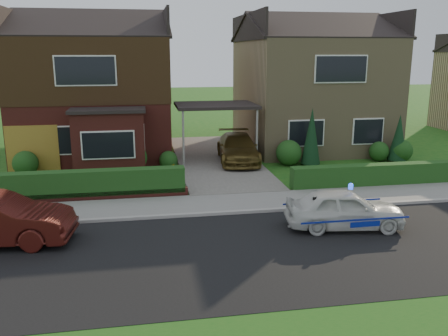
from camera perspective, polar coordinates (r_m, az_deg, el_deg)
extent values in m
plane|color=#185416|center=(13.02, 6.68, -9.80)|extent=(120.00, 120.00, 0.00)
cube|color=black|center=(13.02, 6.68, -9.80)|extent=(60.00, 6.00, 0.02)
cube|color=#9E9993|center=(15.74, 3.54, -5.24)|extent=(60.00, 0.16, 0.12)
cube|color=slate|center=(16.71, 2.71, -4.12)|extent=(60.00, 2.00, 0.10)
cube|color=#666059|center=(23.26, -0.98, 1.07)|extent=(3.80, 12.00, 0.12)
cube|color=maroon|center=(25.62, -15.15, 8.22)|extent=(7.20, 8.00, 5.80)
cube|color=white|center=(22.07, -19.89, 3.10)|extent=(1.80, 0.08, 1.30)
cube|color=white|center=(21.73, -11.64, 3.49)|extent=(1.60, 0.08, 1.30)
cube|color=white|center=(21.53, -16.33, 11.17)|extent=(2.60, 0.08, 1.30)
cube|color=black|center=(25.53, -15.36, 11.46)|extent=(7.26, 8.06, 2.90)
cube|color=maroon|center=(21.11, -13.63, 2.95)|extent=(3.00, 1.40, 2.70)
cube|color=black|center=(20.90, -13.85, 6.77)|extent=(3.20, 1.60, 0.14)
cube|color=tan|center=(27.16, 10.30, 8.77)|extent=(7.20, 8.00, 5.80)
cube|color=white|center=(23.05, 9.84, 4.15)|extent=(1.80, 0.08, 1.30)
cube|color=white|center=(24.30, 16.92, 4.25)|extent=(1.60, 0.08, 1.30)
cube|color=white|center=(23.34, 13.89, 11.49)|extent=(2.60, 0.08, 1.30)
cube|color=black|center=(22.82, -1.01, 7.55)|extent=(3.80, 3.00, 0.14)
cylinder|color=gray|center=(21.43, -4.91, 3.45)|extent=(0.10, 0.10, 2.70)
cylinder|color=gray|center=(21.98, 3.97, 3.73)|extent=(0.10, 0.10, 2.70)
cube|color=olive|center=(22.28, -22.01, 2.09)|extent=(2.20, 0.10, 2.10)
cube|color=maroon|center=(17.60, -16.99, -3.36)|extent=(7.70, 0.25, 0.36)
cube|color=#133E18|center=(17.79, -16.89, -3.77)|extent=(7.50, 0.55, 0.90)
cube|color=#133E18|center=(19.86, 18.47, -2.07)|extent=(7.50, 0.55, 0.80)
sphere|color=#133E18|center=(22.00, -22.77, 0.52)|extent=(1.08, 1.08, 1.08)
sphere|color=#133E18|center=(21.21, -11.00, 1.22)|extent=(1.32, 1.32, 1.32)
sphere|color=#133E18|center=(21.57, -6.71, 0.95)|extent=(0.84, 0.84, 0.84)
sphere|color=#133E18|center=(22.34, 7.80, 1.83)|extent=(1.20, 1.20, 1.20)
sphere|color=#133E18|center=(24.23, 18.15, 1.92)|extent=(0.96, 0.96, 0.96)
sphere|color=#133E18|center=(24.45, 20.56, 1.97)|extent=(1.08, 1.08, 1.08)
cone|color=black|center=(22.34, 10.46, 3.56)|extent=(0.90, 0.90, 2.60)
cone|color=black|center=(24.25, 20.26, 3.25)|extent=(0.90, 0.90, 2.20)
imported|color=silver|center=(14.70, 14.27, -4.84)|extent=(1.88, 3.67, 1.19)
sphere|color=#193FF2|center=(14.58, 15.06, -2.27)|extent=(0.17, 0.17, 0.17)
cube|color=navy|center=(14.11, 15.43, -5.92)|extent=(3.23, 0.01, 0.05)
cube|color=navy|center=(15.33, 13.19, -4.19)|extent=(3.23, 0.02, 0.05)
ellipsoid|color=black|center=(14.17, 10.85, -4.29)|extent=(0.22, 0.17, 0.21)
sphere|color=white|center=(14.13, 10.99, -4.40)|extent=(0.11, 0.11, 0.11)
sphere|color=black|center=(14.12, 10.98, -3.77)|extent=(0.13, 0.13, 0.13)
cone|color=black|center=(14.09, 10.81, -3.51)|extent=(0.04, 0.04, 0.05)
cone|color=black|center=(14.12, 11.15, -3.49)|extent=(0.04, 0.04, 0.05)
imported|color=brown|center=(22.46, 1.67, 2.44)|extent=(2.19, 4.56, 1.28)
imported|color=gray|center=(19.16, -10.45, -1.04)|extent=(0.43, 0.34, 0.71)
imported|color=gray|center=(19.04, -6.55, -0.78)|extent=(0.57, 0.52, 0.84)
imported|color=gray|center=(18.27, -6.39, -1.62)|extent=(0.40, 0.40, 0.71)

